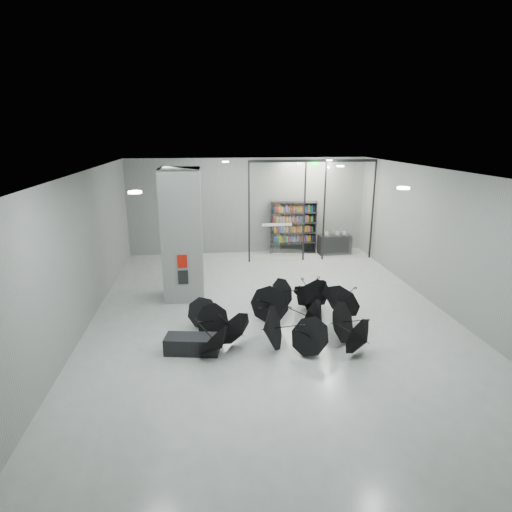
{
  "coord_description": "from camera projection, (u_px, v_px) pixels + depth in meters",
  "views": [
    {
      "loc": [
        -1.75,
        -10.77,
        4.99
      ],
      "look_at": [
        -0.3,
        1.5,
        1.4
      ],
      "focal_mm": 29.88,
      "sensor_mm": 36.0,
      "label": 1
    }
  ],
  "objects": [
    {
      "name": "fire_cabinet",
      "position": [
        182.0,
        261.0,
        12.52
      ],
      "size": [
        0.28,
        0.04,
        0.38
      ],
      "primitive_type": "cube",
      "color": "#A50A07",
      "rests_on": "column"
    },
    {
      "name": "bench",
      "position": [
        192.0,
        344.0,
        10.0
      ],
      "size": [
        1.34,
        0.74,
        0.41
      ],
      "primitive_type": "cube",
      "rotation": [
        0.0,
        0.0,
        -0.17
      ],
      "color": "black",
      "rests_on": "ground"
    },
    {
      "name": "shop_counter",
      "position": [
        334.0,
        244.0,
        18.13
      ],
      "size": [
        1.39,
        0.62,
        0.82
      ],
      "primitive_type": "cube",
      "rotation": [
        0.0,
        0.0,
        0.05
      ],
      "color": "black",
      "rests_on": "ground"
    },
    {
      "name": "glass_partition",
      "position": [
        312.0,
        207.0,
        16.77
      ],
      "size": [
        5.06,
        0.08,
        4.0
      ],
      "color": "silver",
      "rests_on": "ground"
    },
    {
      "name": "exit_sign",
      "position": [
        315.0,
        165.0,
        16.12
      ],
      "size": [
        0.3,
        0.06,
        0.15
      ],
      "primitive_type": "cube",
      "color": "#0CE533",
      "rests_on": "room"
    },
    {
      "name": "room",
      "position": [
        274.0,
        218.0,
        11.07
      ],
      "size": [
        14.0,
        14.02,
        4.01
      ],
      "color": "#949794",
      "rests_on": "ground"
    },
    {
      "name": "info_panel",
      "position": [
        183.0,
        277.0,
        12.65
      ],
      "size": [
        0.3,
        0.03,
        0.42
      ],
      "primitive_type": "cube",
      "color": "black",
      "rests_on": "column"
    },
    {
      "name": "column",
      "position": [
        182.0,
        235.0,
        12.93
      ],
      "size": [
        1.2,
        1.2,
        4.0
      ],
      "primitive_type": "cube",
      "color": "slate",
      "rests_on": "ground"
    },
    {
      "name": "bookshelf",
      "position": [
        293.0,
        227.0,
        18.21
      ],
      "size": [
        2.03,
        0.74,
        2.19
      ],
      "primitive_type": null,
      "rotation": [
        0.0,
        0.0,
        -0.17
      ],
      "color": "black",
      "rests_on": "ground"
    },
    {
      "name": "umbrella_cluster",
      "position": [
        291.0,
        319.0,
        11.12
      ],
      "size": [
        5.05,
        4.43,
        1.28
      ],
      "color": "black",
      "rests_on": "ground"
    }
  ]
}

